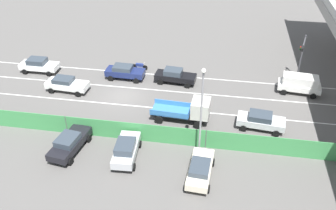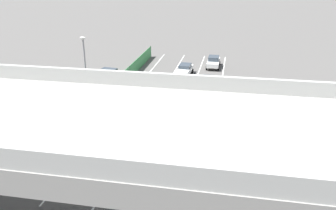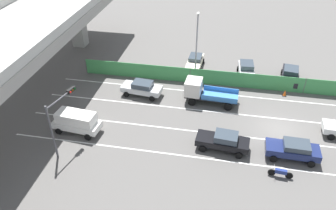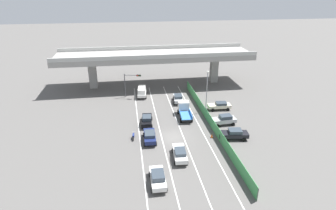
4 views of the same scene
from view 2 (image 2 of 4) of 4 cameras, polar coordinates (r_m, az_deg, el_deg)
name	(u,v)px [view 2 (image 2 of 4)]	position (r m, az deg, el deg)	size (l,w,h in m)	color
ground_plane	(178,90)	(44.28, 1.60, 2.44)	(300.00, 300.00, 0.00)	#565451
lane_line_left_edge	(219,102)	(40.91, 8.23, 0.53)	(0.14, 42.23, 0.01)	silver
lane_line_mid_left	(188,100)	(41.16, 3.33, 0.87)	(0.14, 42.23, 0.01)	silver
lane_line_mid_right	(159,98)	(41.71, -1.47, 1.19)	(0.14, 42.23, 0.01)	silver
lane_line_right_edge	(130,96)	(42.54, -6.12, 1.49)	(0.14, 42.23, 0.01)	silver
elevated_overpass	(97,131)	(18.13, -11.43, -4.15)	(46.25, 10.45, 8.60)	gray
green_fence	(115,88)	(42.80, -8.64, 2.80)	(0.10, 38.33, 1.85)	#3D8E4C
car_sedan_black	(204,100)	(38.79, 5.87, 0.87)	(2.25, 4.73, 1.66)	black
car_hatchback_white	(185,70)	(49.91, 2.71, 5.75)	(2.15, 4.70, 1.57)	silver
car_sedan_silver	(114,130)	(31.90, -8.81, -4.10)	(2.37, 4.53, 1.62)	#B7BABC
car_sedan_navy	(209,83)	(44.30, 6.58, 3.55)	(2.08, 4.48, 1.61)	navy
car_van_white	(188,161)	(26.46, 3.29, -8.99)	(2.37, 4.60, 2.06)	silver
car_sedan_white	(213,61)	(54.38, 7.37, 7.00)	(2.00, 4.52, 1.70)	white
flatbed_truck_blue	(134,101)	(37.47, -5.53, 0.70)	(2.51, 5.66, 2.45)	black
motorcycle	(228,91)	(43.25, 9.76, 2.28)	(0.60, 1.95, 0.93)	black
parked_sedan_dark	(110,74)	(48.16, -9.41, 4.90)	(4.88, 2.55, 1.65)	black
parked_wagon_silver	(95,86)	(43.72, -11.71, 3.05)	(4.41, 2.15, 1.77)	#B2B5B7
parked_sedan_cream	(62,105)	(38.91, -16.83, 0.02)	(4.56, 2.12, 1.53)	beige
traffic_light	(222,132)	(25.07, 8.70, -4.38)	(3.62, 1.15, 5.26)	#47474C
street_lamp	(86,69)	(36.73, -13.19, 5.69)	(0.60, 0.36, 8.14)	gray
traffic_cone	(132,82)	(46.56, -5.82, 3.75)	(0.47, 0.47, 0.71)	orange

